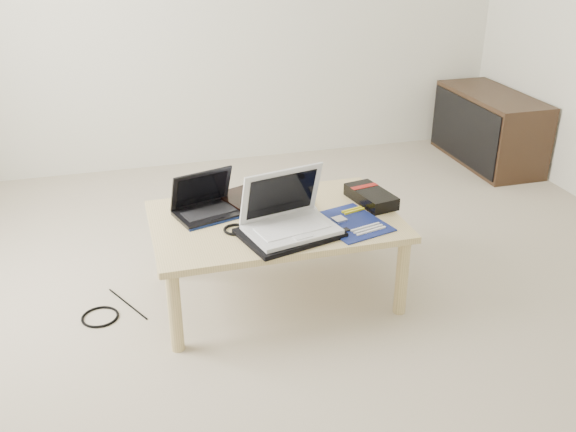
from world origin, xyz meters
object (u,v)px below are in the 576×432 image
object	(u,v)px
coffee_table	(275,228)
white_laptop	(288,217)
gpu_box	(371,196)
netbook	(207,205)
media_cabinet	(488,128)

from	to	relation	value
coffee_table	white_laptop	size ratio (longest dim) A/B	2.64
gpu_box	white_laptop	bearing A→B (deg)	-156.93
netbook	gpu_box	distance (m)	0.77
netbook	gpu_box	xyz separation A→B (m)	(0.77, -0.08, -0.01)
netbook	white_laptop	size ratio (longest dim) A/B	0.80
media_cabinet	gpu_box	distance (m)	1.91
white_laptop	coffee_table	bearing A→B (deg)	96.59
media_cabinet	white_laptop	distance (m)	2.40
coffee_table	gpu_box	world-z (taller)	gpu_box
white_laptop	gpu_box	distance (m)	0.50
gpu_box	media_cabinet	bearing A→B (deg)	41.46
coffee_table	netbook	size ratio (longest dim) A/B	3.29
coffee_table	gpu_box	size ratio (longest dim) A/B	3.74
coffee_table	media_cabinet	distance (m)	2.31
gpu_box	netbook	bearing A→B (deg)	173.78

